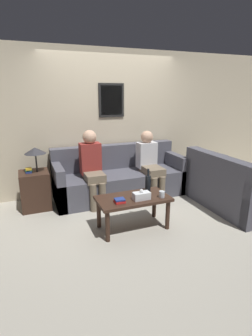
% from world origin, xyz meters
% --- Properties ---
extents(ground_plane, '(16.00, 16.00, 0.00)m').
position_xyz_m(ground_plane, '(0.00, 0.00, 0.00)').
color(ground_plane, '#ADA899').
extents(wall_back, '(9.00, 0.08, 2.60)m').
position_xyz_m(wall_back, '(0.00, 0.95, 1.30)').
color(wall_back, beige).
rests_on(wall_back, ground_plane).
extents(couch_main, '(2.35, 0.84, 0.91)m').
position_xyz_m(couch_main, '(0.00, 0.50, 0.32)').
color(couch_main, '#4C4C56').
rests_on(couch_main, ground_plane).
extents(couch_side, '(0.84, 1.50, 0.91)m').
position_xyz_m(couch_side, '(1.49, -0.67, 0.32)').
color(couch_side, '#4C4C56').
rests_on(couch_side, ground_plane).
extents(coffee_table, '(0.99, 0.52, 0.46)m').
position_xyz_m(coffee_table, '(-0.26, -0.72, 0.39)').
color(coffee_table, '#382319').
rests_on(coffee_table, ground_plane).
extents(side_table_with_lamp, '(0.46, 0.46, 1.02)m').
position_xyz_m(side_table_with_lamp, '(-1.47, 0.48, 0.36)').
color(side_table_with_lamp, '#382319').
rests_on(side_table_with_lamp, ground_plane).
extents(wine_bottle, '(0.08, 0.08, 0.34)m').
position_xyz_m(wine_bottle, '(0.03, -0.59, 0.59)').
color(wine_bottle, black).
rests_on(wine_bottle, coffee_table).
extents(drinking_glass, '(0.08, 0.08, 0.09)m').
position_xyz_m(drinking_glass, '(0.11, -0.87, 0.51)').
color(drinking_glass, silver).
rests_on(drinking_glass, coffee_table).
extents(book_stack, '(0.14, 0.12, 0.06)m').
position_xyz_m(book_stack, '(-0.49, -0.83, 0.49)').
color(book_stack, red).
rests_on(book_stack, coffee_table).
extents(tissue_box, '(0.23, 0.12, 0.14)m').
position_xyz_m(tissue_box, '(-0.18, -0.83, 0.52)').
color(tissue_box, silver).
rests_on(tissue_box, coffee_table).
extents(person_left, '(0.34, 0.58, 1.25)m').
position_xyz_m(person_left, '(-0.55, 0.31, 0.69)').
color(person_left, '#756651').
rests_on(person_left, ground_plane).
extents(person_right, '(0.34, 0.64, 1.18)m').
position_xyz_m(person_right, '(0.50, 0.28, 0.65)').
color(person_right, '#756651').
rests_on(person_right, ground_plane).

